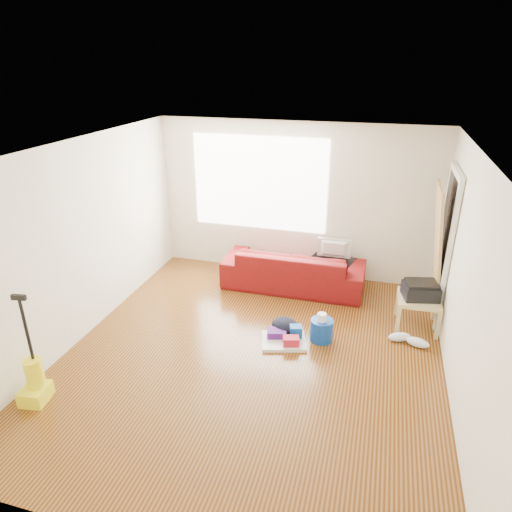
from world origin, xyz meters
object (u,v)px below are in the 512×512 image
(backpack, at_px, (285,333))
(cleaning_tray, at_px, (285,338))
(side_table, at_px, (419,302))
(bucket, at_px, (321,340))
(sofa, at_px, (293,286))
(tv_stand, at_px, (332,270))
(vacuum, at_px, (35,382))

(backpack, bearing_deg, cleaning_tray, -55.50)
(side_table, distance_m, bucket, 1.41)
(side_table, relative_size, cleaning_tray, 0.84)
(bucket, bearing_deg, backpack, 176.33)
(sofa, relative_size, cleaning_tray, 3.33)
(tv_stand, relative_size, side_table, 1.32)
(bucket, relative_size, vacuum, 0.24)
(tv_stand, height_order, bucket, tv_stand)
(sofa, relative_size, bucket, 7.48)
(side_table, bearing_deg, vacuum, -146.54)
(sofa, height_order, tv_stand, tv_stand)
(cleaning_tray, distance_m, backpack, 0.23)
(backpack, bearing_deg, bucket, 17.66)
(tv_stand, bearing_deg, bucket, -73.06)
(tv_stand, height_order, cleaning_tray, tv_stand)
(cleaning_tray, height_order, backpack, cleaning_tray)
(side_table, height_order, bucket, side_table)
(sofa, bearing_deg, backpack, 97.00)
(side_table, height_order, backpack, side_table)
(tv_stand, relative_size, bucket, 2.50)
(cleaning_tray, distance_m, vacuum, 2.92)
(cleaning_tray, relative_size, backpack, 1.72)
(bucket, height_order, vacuum, vacuum)
(tv_stand, xyz_separation_m, bucket, (0.07, -1.64, -0.23))
(bucket, xyz_separation_m, vacuum, (-2.76, -1.94, 0.23))
(cleaning_tray, bearing_deg, backpack, 103.17)
(bucket, bearing_deg, cleaning_tray, -157.57)
(tv_stand, distance_m, cleaning_tray, 1.87)
(sofa, distance_m, cleaning_tray, 1.57)
(cleaning_tray, bearing_deg, tv_stand, 78.68)
(sofa, bearing_deg, tv_stand, -155.01)
(side_table, bearing_deg, tv_stand, 142.20)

